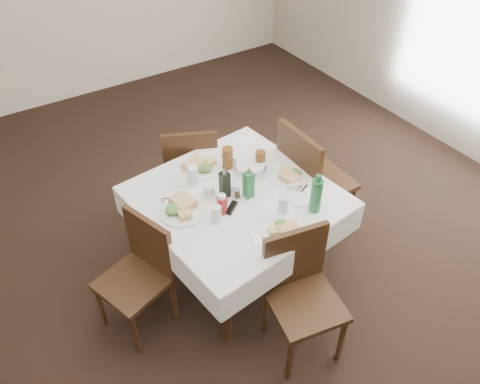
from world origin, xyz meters
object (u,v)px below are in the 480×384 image
Objects in this scene: water_s at (283,205)px; bread_basket at (250,169)px; water_e at (261,161)px; chair_west at (141,268)px; water_n at (193,176)px; chair_east at (308,177)px; water_w at (217,214)px; dining_table at (236,204)px; oil_cruet_green at (249,184)px; coffee_mug at (209,191)px; chair_north at (191,166)px; green_bottle at (316,195)px; chair_south at (300,286)px; oil_cruet_dark at (225,184)px; ketchup_bottle at (222,204)px.

bread_basket is at bearing 83.81° from water_s.
water_s is at bearing -107.43° from water_e.
chair_west is 0.71m from water_n.
water_w is at bearing -168.06° from chair_east.
oil_cruet_green reaches higher than dining_table.
coffee_mug is at bearing -80.69° from water_n.
water_n is 0.61× the size of bread_basket.
chair_north is 3.11× the size of green_bottle.
oil_cruet_green reaches higher than water_s.
water_n reaches higher than water_s.
chair_south is 7.40× the size of water_s.
dining_table is at bearing 130.67° from green_bottle.
water_e is 0.58m from green_bottle.
chair_west is 7.42× the size of water_w.
water_e is (0.28, -0.58, 0.30)m from chair_north.
chair_west is 3.46× the size of oil_cruet_dark.
oil_cruet_dark is (0.68, 0.04, 0.38)m from chair_west.
chair_north reaches higher than water_s.
water_w reaches higher than bread_basket.
chair_north is at bearing 44.08° from chair_west.
chair_east is at bearing 9.56° from oil_cruet_green.
oil_cruet_dark reaches higher than dining_table.
water_e is 0.48m from coffee_mug.
chair_south is at bearing -137.85° from green_bottle.
bread_basket is (0.46, 0.30, -0.02)m from water_w.
oil_cruet_dark is at bearing -62.80° from water_n.
chair_west is at bearing 137.75° from chair_south.
green_bottle is at bearing -51.32° from water_n.
ketchup_bottle reaches higher than chair_south.
water_n is 1.16× the size of water_s.
chair_south is at bearing -42.25° from chair_west.
oil_cruet_green is at bearing 86.12° from chair_south.
green_bottle is (0.29, -0.35, 0.02)m from oil_cruet_green.
chair_south reaches higher than water_s.
chair_east reaches higher than water_w.
ketchup_bottle is at bearing -127.62° from oil_cruet_dark.
chair_south is 0.71m from ketchup_bottle.
ketchup_bottle is at bearing -150.49° from dining_table.
chair_south is 3.65× the size of oil_cruet_dark.
chair_north is at bearing 81.57° from oil_cruet_dark.
chair_east is 0.46m from water_e.
ketchup_bottle reaches higher than bread_basket.
water_n reaches higher than chair_north.
coffee_mug is (0.03, -0.17, -0.03)m from water_n.
water_w is 0.97× the size of coffee_mug.
water_w is 0.40× the size of green_bottle.
oil_cruet_dark is at bearing 96.84° from chair_south.
water_n is 0.51m from water_e.
water_w is (-0.94, -0.20, 0.24)m from chair_east.
oil_cruet_green reaches higher than water_n.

